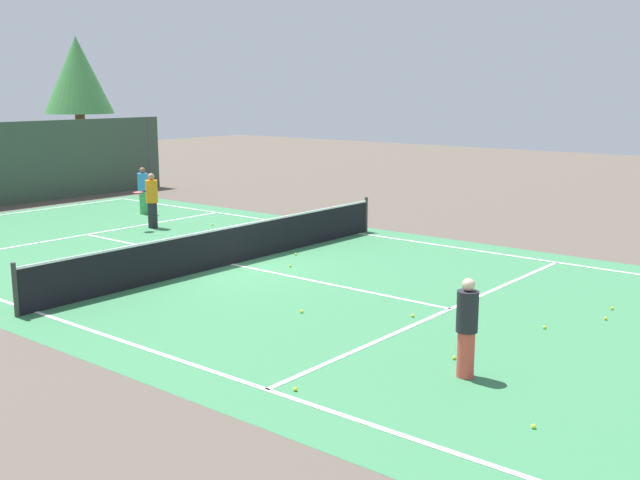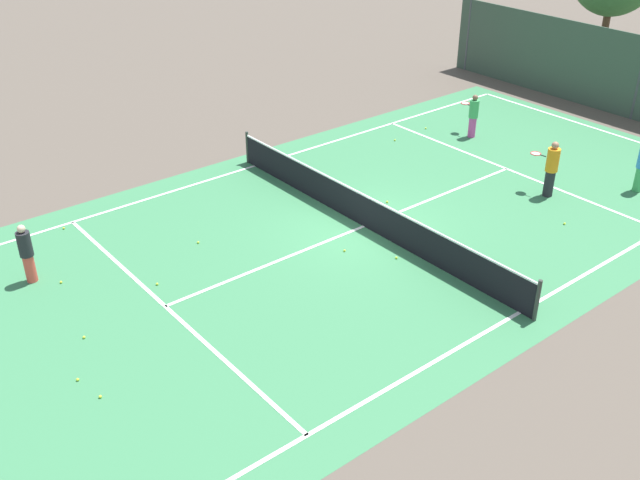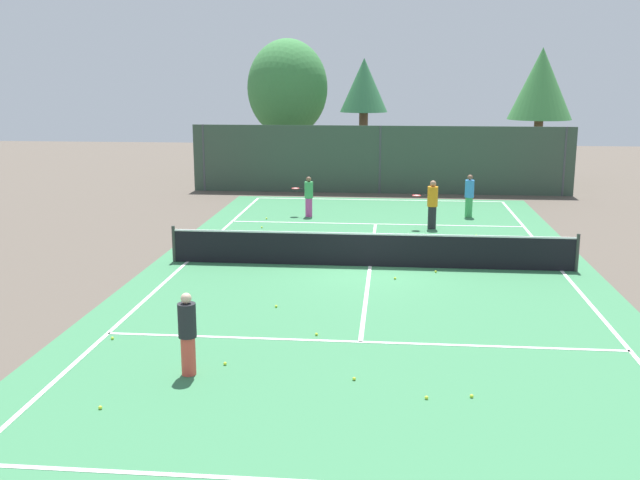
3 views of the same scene
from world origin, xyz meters
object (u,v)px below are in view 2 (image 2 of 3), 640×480
(tennis_ball_11, at_px, (64,228))
(tennis_ball_13, at_px, (426,128))
(player_1, at_px, (473,115))
(ball_crate, at_px, (413,228))
(tennis_ball_5, at_px, (100,397))
(tennis_ball_10, at_px, (395,140))
(tennis_ball_8, at_px, (198,242))
(player_2, at_px, (27,253))
(player_3, at_px, (551,168))
(tennis_ball_6, at_px, (396,258))
(tennis_ball_4, at_px, (84,337))
(tennis_ball_12, at_px, (78,380))
(tennis_ball_7, at_px, (565,224))
(tennis_ball_1, at_px, (387,202))
(tennis_ball_9, at_px, (345,251))
(tennis_ball_0, at_px, (157,284))
(tennis_ball_2, at_px, (61,282))

(tennis_ball_11, distance_m, tennis_ball_13, 13.77)
(player_1, bearing_deg, ball_crate, -60.85)
(tennis_ball_5, bearing_deg, tennis_ball_10, 113.56)
(ball_crate, height_order, tennis_ball_8, ball_crate)
(player_2, distance_m, player_3, 15.13)
(player_3, distance_m, tennis_ball_13, 6.51)
(player_3, relative_size, tennis_ball_6, 26.97)
(tennis_ball_4, relative_size, tennis_ball_12, 1.00)
(tennis_ball_6, bearing_deg, tennis_ball_4, -103.64)
(tennis_ball_7, bearing_deg, tennis_ball_10, 174.95)
(player_3, xyz_separation_m, ball_crate, (-0.87, -5.02, -0.73))
(player_1, relative_size, player_2, 1.00)
(tennis_ball_1, height_order, tennis_ball_9, same)
(player_2, relative_size, tennis_ball_6, 24.13)
(tennis_ball_10, relative_size, tennis_ball_13, 1.00)
(player_1, xyz_separation_m, tennis_ball_6, (4.58, -8.27, -0.79))
(tennis_ball_0, xyz_separation_m, tennis_ball_6, (2.85, 5.55, 0.00))
(player_1, relative_size, tennis_ball_8, 24.17)
(tennis_ball_4, distance_m, tennis_ball_11, 5.49)
(tennis_ball_8, xyz_separation_m, tennis_ball_10, (-2.01, 9.44, 0.00))
(player_3, relative_size, tennis_ball_10, 26.97)
(tennis_ball_5, height_order, tennis_ball_13, same)
(tennis_ball_4, xyz_separation_m, tennis_ball_6, (1.91, 7.88, 0.00))
(ball_crate, bearing_deg, tennis_ball_8, -123.92)
(tennis_ball_7, distance_m, tennis_ball_9, 6.56)
(tennis_ball_1, relative_size, tennis_ball_7, 1.00)
(player_1, bearing_deg, tennis_ball_11, -100.04)
(player_1, distance_m, tennis_ball_1, 6.54)
(tennis_ball_5, distance_m, tennis_ball_7, 13.62)
(player_2, bearing_deg, tennis_ball_13, 94.23)
(tennis_ball_6, xyz_separation_m, tennis_ball_13, (-6.15, 7.52, 0.00))
(tennis_ball_1, distance_m, tennis_ball_10, 5.06)
(tennis_ball_9, distance_m, tennis_ball_12, 7.77)
(tennis_ball_9, relative_size, tennis_ball_12, 1.00)
(player_1, bearing_deg, tennis_ball_7, -26.85)
(tennis_ball_8, xyz_separation_m, tennis_ball_11, (-3.12, -2.55, 0.00))
(player_1, xyz_separation_m, tennis_ball_4, (2.67, -16.15, -0.79))
(tennis_ball_7, height_order, tennis_ball_9, same)
(tennis_ball_5, bearing_deg, tennis_ball_0, 136.22)
(player_2, relative_size, tennis_ball_4, 24.13)
(ball_crate, bearing_deg, player_2, -115.20)
(tennis_ball_13, bearing_deg, ball_crate, -48.73)
(tennis_ball_0, relative_size, tennis_ball_1, 1.00)
(tennis_ball_2, relative_size, tennis_ball_12, 1.00)
(player_1, distance_m, tennis_ball_12, 17.32)
(tennis_ball_0, height_order, tennis_ball_11, same)
(tennis_ball_2, height_order, tennis_ball_13, same)
(player_2, height_order, tennis_ball_13, player_2)
(tennis_ball_4, distance_m, tennis_ball_6, 8.11)
(player_2, xyz_separation_m, tennis_ball_6, (5.02, 7.90, -0.78))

